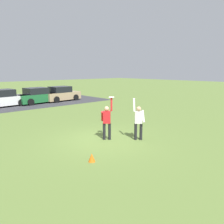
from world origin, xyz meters
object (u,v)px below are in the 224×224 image
Objects in this scene: parked_car_green at (37,96)px; parked_car_white at (3,99)px; frisbee_disc at (111,97)px; person_catcher at (107,120)px; parked_car_tan at (61,94)px; person_defender at (139,120)px; field_cone_orange at (92,158)px.

parked_car_white is at bearing 173.20° from parked_car_green.
person_catcher is at bearing 136.43° from frisbee_disc.
person_catcher is at bearing -106.39° from parked_car_green.
parked_car_white is at bearing 92.76° from frisbee_disc.
frisbee_disc is 0.06× the size of parked_car_tan.
parked_car_tan is at bearing -6.11° from parked_car_green.
frisbee_disc is 0.06× the size of parked_car_green.
person_defender is at bearing -43.57° from frisbee_disc.
person_catcher is 6.50× the size of field_cone_orange.
person_catcher is 14.22m from parked_car_green.
parked_car_green and parked_car_tan have the same top height.
person_defender is at bearing -89.01° from parked_car_white.
frisbee_disc is at bearing 0.00° from person_catcher.
person_catcher is 0.49× the size of parked_car_white.
person_catcher reaches higher than parked_car_green.
frisbee_disc is (-0.95, 0.90, 1.11)m from person_defender.
field_cone_orange is at bearing -121.44° from parked_car_tan.
parked_car_tan is (6.00, -0.14, 0.00)m from parked_car_white.
field_cone_orange is at bearing -112.80° from parked_car_green.
parked_car_green is (2.60, 14.10, -1.37)m from frisbee_disc.
parked_car_green is 1.00× the size of parked_car_tan.
frisbee_disc reaches higher than parked_car_tan.
frisbee_disc reaches higher than field_cone_orange.
frisbee_disc is 3.38m from field_cone_orange.
parked_car_white is at bearing 135.69° from person_catcher.
person_catcher reaches higher than person_defender.
parked_car_white is at bearing 173.51° from parked_car_tan.
person_catcher is 14.05m from parked_car_white.
parked_car_green is at bearing 122.36° from person_catcher.
field_cone_orange is at bearing -147.76° from frisbee_disc.
person_defender is 15.09m from parked_car_green.
person_catcher reaches higher than field_cone_orange.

